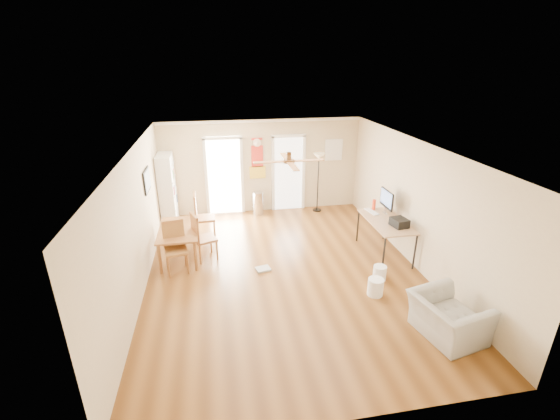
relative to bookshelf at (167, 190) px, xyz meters
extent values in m
plane|color=brown|center=(2.54, -3.06, -0.93)|extent=(7.00, 7.00, 0.00)
cube|color=red|center=(2.42, 0.42, 0.62)|extent=(0.46, 0.03, 1.10)
cube|color=white|center=(4.59, 0.41, 0.77)|extent=(0.50, 0.04, 0.60)
cube|color=black|center=(-0.18, -1.66, 0.77)|extent=(0.04, 0.66, 0.48)
cylinder|color=#B5B5B7|center=(2.39, 0.17, -0.60)|extent=(0.32, 0.32, 0.65)
cube|color=white|center=(4.74, -2.13, -0.10)|extent=(0.22, 0.46, 0.02)
cube|color=black|center=(4.99, -2.99, -0.02)|extent=(0.35, 0.39, 0.18)
cylinder|color=#FB3B16|center=(4.84, -2.01, 0.01)|extent=(0.09, 0.09, 0.25)
cylinder|color=white|center=(4.34, -3.65, -0.78)|extent=(0.27, 0.27, 0.30)
cylinder|color=white|center=(4.05, -4.13, -0.76)|extent=(0.32, 0.32, 0.33)
cube|color=#A09F9A|center=(2.11, -2.89, -0.91)|extent=(0.34, 0.29, 0.04)
imported|color=#A6A6A0|center=(4.69, -5.36, -0.59)|extent=(1.09, 1.19, 0.67)
camera|label=1|loc=(1.27, -9.66, 3.18)|focal=24.16mm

